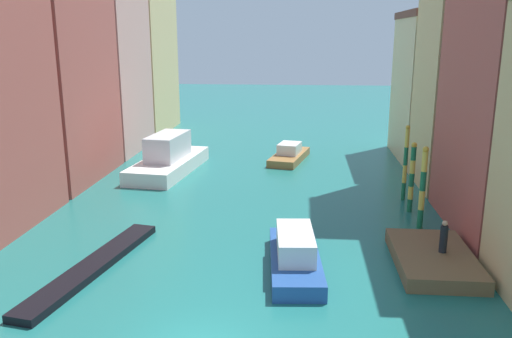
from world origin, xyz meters
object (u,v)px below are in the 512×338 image
Objects in this scene: mooring_pole_0 at (423,187)px; gondola_black at (93,266)px; waterfront_dock at (433,259)px; mooring_pole_1 at (412,177)px; mooring_pole_2 at (405,162)px; person_on_dock at (444,238)px; motorboat_1 at (289,155)px; vaporetto_white at (169,159)px; motorboat_0 at (295,254)px.

gondola_black is (-16.30, -6.89, -2.24)m from mooring_pole_0.
gondola_black is (-15.88, -1.87, -0.16)m from waterfront_dock.
mooring_pole_1 is 0.87× the size of mooring_pole_2.
person_on_dock is 22.34m from motorboat_1.
vaporetto_white is 10.64m from motorboat_1.
mooring_pole_2 is 13.38m from motorboat_1.
mooring_pole_1 is at bearing 87.06° from waterfront_dock.
gondola_black is 24.36m from motorboat_1.
mooring_pole_2 reaches higher than person_on_dock.
mooring_pole_2 is (0.44, 10.29, 2.22)m from waterfront_dock.
waterfront_dock is 1.14m from person_on_dock.
person_on_dock is 7.91m from mooring_pole_1.
waterfront_dock is 0.87× the size of motorboat_0.
mooring_pole_1 is 19.10m from gondola_black.
waterfront_dock is 23.40m from vaporetto_white.
motorboat_1 is at bearing 26.62° from vaporetto_white.
mooring_pole_1 is (-0.02, 2.87, -0.17)m from mooring_pole_0.
mooring_pole_0 is at bearing -89.63° from mooring_pole_1.
waterfront_dock is at bearing -176.00° from person_on_dock.
motorboat_1 reaches higher than waterfront_dock.
vaporetto_white is (-17.30, 11.17, -1.34)m from mooring_pole_0.
gondola_black is at bearing -149.06° from mooring_pole_1.
motorboat_1 is (-7.38, 20.95, 0.19)m from waterfront_dock.
mooring_pole_2 is at bearing 89.80° from mooring_pole_0.
mooring_pole_0 is at bearing -63.90° from motorboat_1.
mooring_pole_2 is at bearing -18.81° from vaporetto_white.
mooring_pole_1 is at bearing 90.37° from mooring_pole_0.
motorboat_1 is at bearing 109.40° from waterfront_dock.
mooring_pole_1 is (0.40, 7.89, 1.91)m from waterfront_dock.
vaporetto_white is at bearing 93.16° from gondola_black.
mooring_pole_2 is 13.33m from motorboat_0.
motorboat_0 is (10.35, -17.10, -0.38)m from vaporetto_white.
motorboat_0 is at bearing -58.82° from vaporetto_white.
vaporetto_white is 1.49× the size of motorboat_0.
vaporetto_white is 20.00m from motorboat_0.
mooring_pole_0 is 0.70× the size of motorboat_1.
motorboat_0 is at bearing -172.28° from person_on_dock.
person_on_dock is 5.09m from mooring_pole_0.
motorboat_1 is at bearing 92.23° from motorboat_0.
motorboat_1 is at bearing 110.38° from person_on_dock.
vaporetto_white is 1.53× the size of motorboat_1.
motorboat_1 is (8.50, 22.83, 0.35)m from gondola_black.
gondola_black is at bearing -143.30° from mooring_pole_2.
mooring_pole_2 is 0.49× the size of vaporetto_white.
vaporetto_white is (-17.27, 16.17, -0.32)m from person_on_dock.
vaporetto_white is at bearing 121.18° from motorboat_0.
mooring_pole_2 reaches higher than gondola_black.
mooring_pole_2 is at bearing 36.70° from gondola_black.
gondola_black is at bearing -173.28° from waterfront_dock.
motorboat_0 is at bearing 5.87° from gondola_black.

